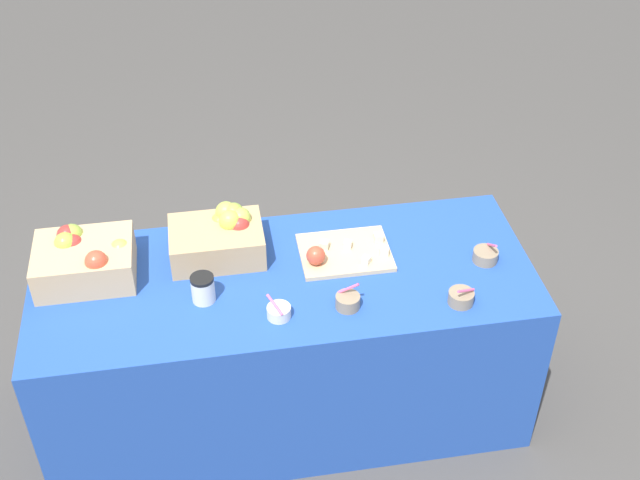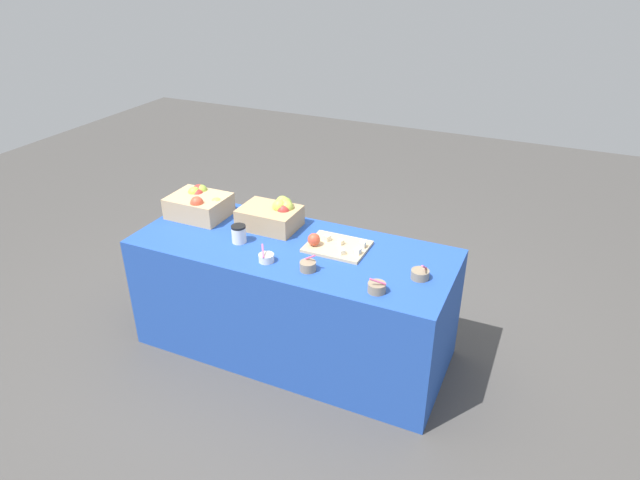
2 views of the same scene
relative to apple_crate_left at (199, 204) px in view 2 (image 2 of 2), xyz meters
name	(u,v)px [view 2 (image 2 of 2)]	position (x,y,z in m)	size (l,w,h in m)	color
ground_plane	(295,346)	(0.73, -0.13, -0.82)	(10.00, 10.00, 0.00)	#474442
table	(293,299)	(0.73, -0.13, -0.45)	(1.90, 0.76, 0.74)	#234CAD
apple_crate_left	(199,204)	(0.00, 0.00, 0.00)	(0.36, 0.29, 0.18)	tan
apple_crate_middle	(273,215)	(0.51, 0.05, 0.00)	(0.36, 0.26, 0.18)	tan
cutting_board_front	(334,245)	(0.96, -0.05, -0.06)	(0.35, 0.27, 0.09)	#D1B284
sample_bowl_near	(266,258)	(0.68, -0.35, -0.06)	(0.09, 0.09, 0.09)	silver
sample_bowl_mid	(420,274)	(1.51, -0.17, -0.05)	(0.10, 0.10, 0.11)	gray
sample_bowl_far	(308,266)	(0.93, -0.34, -0.05)	(0.09, 0.09, 0.10)	gray
sample_bowl_extra	(377,287)	(1.34, -0.38, -0.05)	(0.10, 0.09, 0.09)	gray
coffee_cup	(239,234)	(0.43, -0.21, -0.03)	(0.09, 0.09, 0.11)	silver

